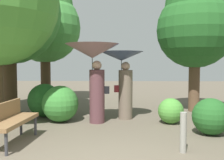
{
  "coord_description": "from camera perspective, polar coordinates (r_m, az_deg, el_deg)",
  "views": [
    {
      "loc": [
        0.23,
        -3.59,
        1.63
      ],
      "look_at": [
        0.0,
        3.91,
        1.14
      ],
      "focal_mm": 41.49,
      "sensor_mm": 36.0,
      "label": 1
    }
  ],
  "objects": [
    {
      "name": "person_left",
      "position": [
        7.03,
        -4.11,
        4.0
      ],
      "size": [
        1.45,
        1.45,
        2.15
      ],
      "rotation": [
        0.0,
        0.0,
        1.61
      ],
      "color": "#563338",
      "rests_on": "ground"
    },
    {
      "name": "person_right",
      "position": [
        7.53,
        2.42,
        2.29
      ],
      "size": [
        1.27,
        1.27,
        1.97
      ],
      "rotation": [
        0.0,
        0.0,
        1.61
      ],
      "color": "#6B5B4C",
      "rests_on": "ground"
    },
    {
      "name": "park_bench",
      "position": [
        5.65,
        -21.52,
        -7.95
      ],
      "size": [
        0.57,
        1.53,
        0.83
      ],
      "rotation": [
        0.0,
        0.0,
        1.51
      ],
      "color": "#38383D",
      "rests_on": "ground"
    },
    {
      "name": "tree_mid_left",
      "position": [
        9.29,
        -21.91,
        15.37
      ],
      "size": [
        3.36,
        3.36,
        5.49
      ],
      "color": "#42301E",
      "rests_on": "ground"
    },
    {
      "name": "tree_mid_right",
      "position": [
        9.26,
        17.89,
        11.92
      ],
      "size": [
        2.57,
        2.57,
        4.51
      ],
      "color": "brown",
      "rests_on": "ground"
    },
    {
      "name": "tree_far_back",
      "position": [
        11.63,
        -14.6,
        12.52
      ],
      "size": [
        3.04,
        3.04,
        5.23
      ],
      "color": "#42301E",
      "rests_on": "ground"
    },
    {
      "name": "bush_path_left",
      "position": [
        8.16,
        -14.67,
        -4.34
      ],
      "size": [
        1.0,
        1.0,
        1.0
      ],
      "primitive_type": "sphere",
      "color": "#235B23",
      "rests_on": "ground"
    },
    {
      "name": "bush_path_right",
      "position": [
        6.35,
        20.93,
        -7.51
      ],
      "size": [
        0.84,
        0.84,
        0.84
      ],
      "primitive_type": "sphere",
      "color": "#235B23",
      "rests_on": "ground"
    },
    {
      "name": "bush_behind_bench",
      "position": [
        7.35,
        -11.32,
        -5.15
      ],
      "size": [
        1.01,
        1.01,
        1.01
      ],
      "primitive_type": "sphere",
      "color": "#387F33",
      "rests_on": "ground"
    },
    {
      "name": "bush_far_side",
      "position": [
        7.2,
        12.82,
        -6.65
      ],
      "size": [
        0.69,
        0.69,
        0.69
      ],
      "primitive_type": "sphere",
      "color": "#4C9338",
      "rests_on": "ground"
    },
    {
      "name": "path_marker_post",
      "position": [
        4.96,
        15.42,
        -11.09
      ],
      "size": [
        0.12,
        0.12,
        0.74
      ],
      "primitive_type": "cylinder",
      "color": "gray",
      "rests_on": "ground"
    }
  ]
}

